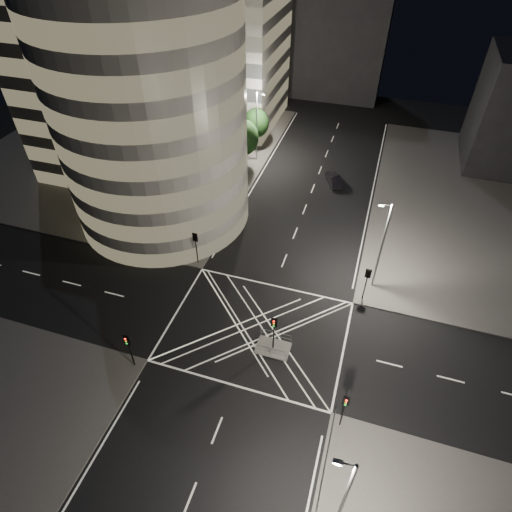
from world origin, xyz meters
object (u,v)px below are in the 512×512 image
(traffic_signal_nr, at_px, (345,406))
(street_lamp_right_near, at_px, (343,500))
(traffic_signal_island, at_px, (274,328))
(street_lamp_left_near, at_px, (207,194))
(traffic_signal_nl, at_px, (128,345))
(street_lamp_left_far, at_px, (257,124))
(traffic_signal_fr, at_px, (367,279))
(street_lamp_right_far, at_px, (381,245))
(traffic_signal_fl, at_px, (196,242))
(central_island, at_px, (273,348))
(sedan, at_px, (334,179))

(traffic_signal_nr, xyz_separation_m, street_lamp_right_near, (0.64, -7.20, 2.63))
(traffic_signal_island, bearing_deg, traffic_signal_nr, -37.93)
(street_lamp_left_near, height_order, street_lamp_right_near, same)
(traffic_signal_nl, bearing_deg, traffic_signal_nr, 0.00)
(street_lamp_left_far, bearing_deg, street_lamp_left_near, -90.00)
(traffic_signal_fr, height_order, street_lamp_right_far, street_lamp_right_far)
(traffic_signal_fl, distance_m, street_lamp_left_near, 5.86)
(street_lamp_left_near, xyz_separation_m, street_lamp_right_far, (18.87, -3.00, 0.00))
(traffic_signal_fr, relative_size, street_lamp_left_far, 0.40)
(traffic_signal_fl, height_order, traffic_signal_island, same)
(traffic_signal_nl, height_order, street_lamp_left_near, street_lamp_left_near)
(central_island, height_order, traffic_signal_island, traffic_signal_island)
(traffic_signal_island, bearing_deg, sedan, 89.24)
(street_lamp_right_near, xyz_separation_m, sedan, (-7.06, 41.05, -4.87))
(street_lamp_right_far, bearing_deg, traffic_signal_fl, -173.12)
(traffic_signal_island, distance_m, sedan, 28.64)
(street_lamp_left_near, xyz_separation_m, street_lamp_left_far, (0.00, 18.00, 0.00))
(traffic_signal_nl, xyz_separation_m, traffic_signal_fr, (17.60, 13.60, 0.00))
(traffic_signal_fl, xyz_separation_m, street_lamp_right_near, (18.24, -20.80, 2.63))
(traffic_signal_nl, relative_size, sedan, 0.98)
(traffic_signal_nl, bearing_deg, traffic_signal_island, 26.14)
(traffic_signal_fr, bearing_deg, street_lamp_left_near, 164.08)
(traffic_signal_nr, bearing_deg, traffic_signal_nl, 180.00)
(traffic_signal_island, height_order, street_lamp_left_far, street_lamp_left_far)
(central_island, distance_m, street_lamp_right_near, 15.54)
(street_lamp_left_far, relative_size, street_lamp_right_near, 1.00)
(traffic_signal_fl, relative_size, street_lamp_left_near, 0.40)
(central_island, height_order, traffic_signal_nr, traffic_signal_nr)
(traffic_signal_fl, distance_m, traffic_signal_nl, 13.60)
(traffic_signal_fr, height_order, street_lamp_left_near, street_lamp_left_near)
(traffic_signal_island, bearing_deg, street_lamp_right_far, 54.70)
(traffic_signal_fl, xyz_separation_m, traffic_signal_island, (10.80, -8.30, 0.00))
(street_lamp_left_far, bearing_deg, street_lamp_right_far, -48.06)
(street_lamp_left_near, height_order, street_lamp_right_far, same)
(traffic_signal_nr, height_order, street_lamp_left_near, street_lamp_left_near)
(traffic_signal_island, bearing_deg, street_lamp_left_near, 130.27)
(traffic_signal_nl, height_order, sedan, traffic_signal_nl)
(central_island, bearing_deg, street_lamp_right_far, 54.70)
(traffic_signal_nr, relative_size, street_lamp_left_far, 0.40)
(central_island, distance_m, sedan, 28.55)
(traffic_signal_nl, height_order, street_lamp_right_far, street_lamp_right_far)
(traffic_signal_fl, xyz_separation_m, street_lamp_right_far, (18.24, 2.20, 2.63))
(traffic_signal_fr, bearing_deg, central_island, -129.33)
(traffic_signal_island, xyz_separation_m, street_lamp_right_far, (7.44, 10.50, 2.63))
(street_lamp_right_near, bearing_deg, street_lamp_left_near, 125.97)
(central_island, xyz_separation_m, street_lamp_left_near, (-11.44, 13.50, 5.47))
(traffic_signal_fr, height_order, traffic_signal_island, same)
(traffic_signal_nl, relative_size, street_lamp_left_near, 0.40)
(traffic_signal_nl, relative_size, traffic_signal_nr, 1.00)
(street_lamp_left_near, distance_m, street_lamp_right_far, 19.11)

